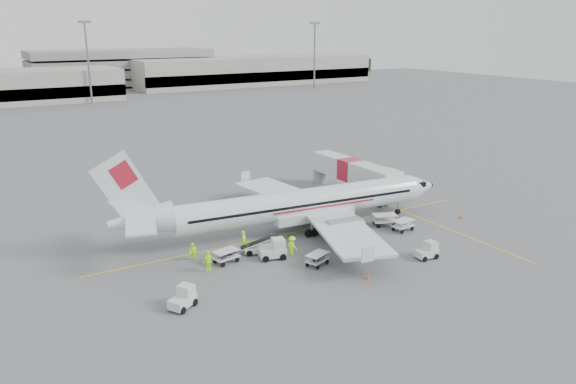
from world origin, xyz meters
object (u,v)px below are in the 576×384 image
at_px(tug_fore, 427,250).
at_px(tug_mid, 273,249).
at_px(belt_loader, 261,242).
at_px(jet_bridge, 350,177).
at_px(tug_aft, 182,298).
at_px(aircraft, 302,185).

height_order(tug_fore, tug_mid, tug_mid).
bearing_deg(tug_mid, belt_loader, 114.40).
relative_size(jet_bridge, tug_aft, 7.92).
bearing_deg(tug_aft, tug_fore, -37.93).
bearing_deg(belt_loader, tug_aft, -123.64).
xyz_separation_m(aircraft, belt_loader, (-6.64, -3.32, -3.81)).
height_order(belt_loader, tug_mid, belt_loader).
relative_size(aircraft, tug_aft, 16.61).
bearing_deg(tug_mid, jet_bridge, 50.03).
relative_size(aircraft, tug_fore, 17.82).
xyz_separation_m(tug_mid, tug_aft, (-10.53, -4.78, -0.09)).
distance_m(aircraft, tug_aft, 19.94).
relative_size(jet_bridge, belt_loader, 4.03).
bearing_deg(jet_bridge, tug_mid, -145.92).
relative_size(tug_fore, tug_mid, 0.84).
bearing_deg(tug_mid, aircraft, 52.88).
bearing_deg(tug_aft, jet_bridge, -0.14).
xyz_separation_m(aircraft, tug_aft, (-16.89, -9.76, -4.13)).
relative_size(tug_mid, tug_aft, 1.11).
xyz_separation_m(aircraft, jet_bridge, (12.32, 8.20, -2.71)).
bearing_deg(aircraft, jet_bridge, 39.25).
xyz_separation_m(tug_fore, tug_mid, (-12.18, 7.26, 0.15)).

